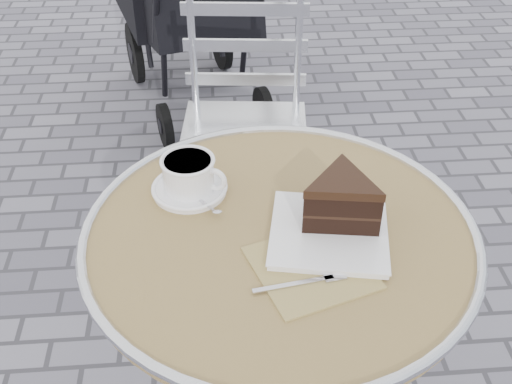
{
  "coord_description": "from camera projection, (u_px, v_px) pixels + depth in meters",
  "views": [
    {
      "loc": [
        -0.11,
        -0.87,
        1.48
      ],
      "look_at": [
        -0.04,
        0.06,
        0.78
      ],
      "focal_mm": 45.0,
      "sensor_mm": 36.0,
      "label": 1
    }
  ],
  "objects": [
    {
      "name": "cafe_table",
      "position": [
        278.0,
        296.0,
        1.25
      ],
      "size": [
        0.72,
        0.72,
        0.74
      ],
      "color": "silver",
      "rests_on": "ground"
    },
    {
      "name": "cappuccino_set",
      "position": [
        190.0,
        178.0,
        1.23
      ],
      "size": [
        0.15,
        0.16,
        0.07
      ],
      "rotation": [
        0.0,
        0.0,
        -0.41
      ],
      "color": "white",
      "rests_on": "cafe_table"
    },
    {
      "name": "cake_plate_set",
      "position": [
        338.0,
        209.0,
        1.12
      ],
      "size": [
        0.3,
        0.33,
        0.11
      ],
      "rotation": [
        0.0,
        0.0,
        -0.19
      ],
      "color": "#9F8557",
      "rests_on": "cafe_table"
    },
    {
      "name": "bistro_chair",
      "position": [
        245.0,
        95.0,
        1.98
      ],
      "size": [
        0.42,
        0.42,
        0.85
      ],
      "rotation": [
        0.0,
        0.0,
        -0.1
      ],
      "color": "silver",
      "rests_on": "ground"
    }
  ]
}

